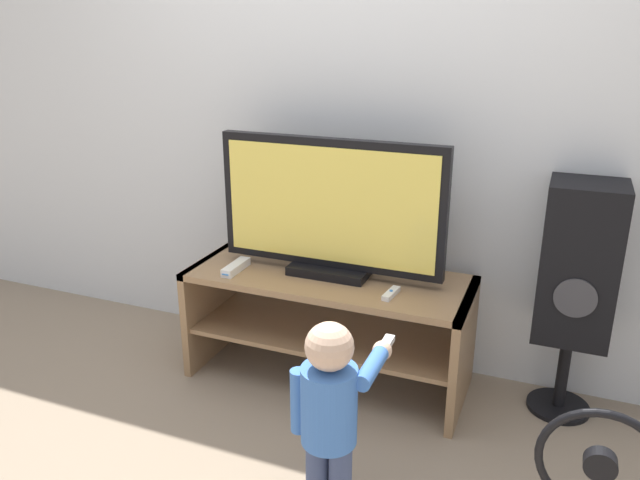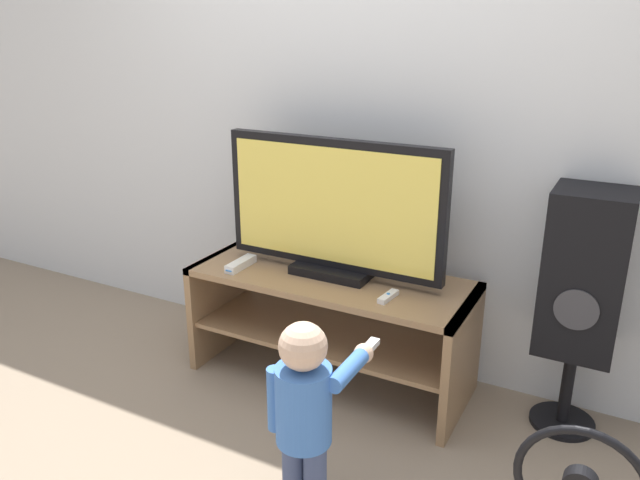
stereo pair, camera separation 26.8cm
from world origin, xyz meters
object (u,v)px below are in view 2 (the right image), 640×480
Objects in this scene: child at (306,405)px; speaker_tower at (583,279)px; remote_primary at (388,297)px; game_console at (241,264)px; television at (333,210)px.

child is 0.71× the size of speaker_tower.
game_console is at bearing -179.91° from remote_primary.
speaker_tower is at bearing 53.03° from child.
television is 1.06m from speaker_tower.
television reaches higher than game_console.
speaker_tower is (1.46, 0.25, 0.12)m from game_console.
television reaches higher than speaker_tower.
television is at bearing -173.44° from speaker_tower.
television is at bearing 17.82° from game_console.
remote_primary is (0.33, -0.13, -0.30)m from television.
remote_primary is (0.74, 0.00, -0.01)m from game_console.
remote_primary is at bearing -160.56° from speaker_tower.
game_console is at bearing -162.18° from television.
television is 5.34× the size of game_console.
television reaches higher than child.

